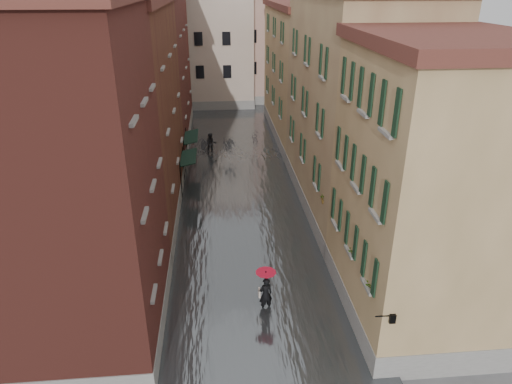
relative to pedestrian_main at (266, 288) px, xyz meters
name	(u,v)px	position (x,y,z in m)	size (l,w,h in m)	color
ground	(253,290)	(-0.45, 1.56, -1.22)	(120.00, 120.00, 0.00)	#525254
floodwater	(238,181)	(-0.45, 14.56, -1.12)	(10.00, 60.00, 0.20)	#494D51
building_left_near	(70,191)	(-7.45, -0.44, 5.28)	(6.00, 8.00, 13.00)	maroon
building_left_mid	(122,118)	(-7.45, 10.56, 5.03)	(6.00, 14.00, 12.50)	brown
building_left_far	(151,63)	(-7.45, 25.56, 5.78)	(6.00, 16.00, 14.00)	maroon
building_right_near	(428,194)	(6.55, -0.44, 4.53)	(6.00, 8.00, 11.50)	#9B7E50
building_right_mid	(353,108)	(6.55, 10.56, 5.28)	(6.00, 14.00, 13.00)	tan
building_right_far	(306,75)	(6.55, 25.56, 4.53)	(6.00, 16.00, 11.50)	#9B7E50
building_end_cream	(200,48)	(-3.45, 39.56, 5.28)	(12.00, 9.00, 13.00)	beige
building_end_pink	(274,49)	(5.55, 41.56, 4.78)	(10.00, 9.00, 12.00)	tan
awning_near	(188,158)	(-3.93, 13.46, 1.25)	(1.09, 3.12, 2.80)	black
awning_far	(191,138)	(-3.93, 18.03, 1.25)	(1.09, 3.36, 2.80)	black
wall_lantern	(391,318)	(3.88, -4.44, 1.78)	(0.71, 0.22, 0.35)	black
window_planters	(348,235)	(3.67, 0.40, 2.29)	(0.59, 8.54, 0.84)	brown
pedestrian_main	(266,288)	(0.00, 0.00, 0.00)	(0.92, 0.92, 2.06)	black
pedestrian_far	(211,144)	(-2.40, 20.87, -0.28)	(0.91, 0.71, 1.88)	black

